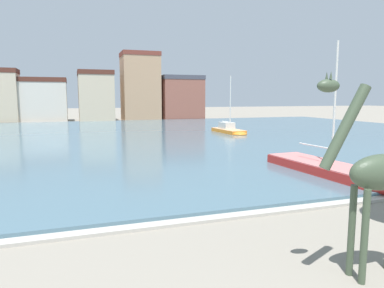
% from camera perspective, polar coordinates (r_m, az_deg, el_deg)
% --- Properties ---
extents(harbor_water, '(87.55, 53.00, 0.25)m').
position_cam_1_polar(harbor_water, '(38.39, -13.24, 1.02)').
color(harbor_water, '#476675').
rests_on(harbor_water, ground).
extents(quay_edge_coping, '(87.55, 0.50, 0.12)m').
position_cam_1_polar(quay_edge_coping, '(12.57, -0.87, -12.50)').
color(quay_edge_coping, '#ADA89E').
rests_on(quay_edge_coping, ground).
extents(giraffe_statue, '(2.83, 0.78, 4.94)m').
position_cam_1_polar(giraffe_statue, '(9.41, 27.79, -4.66)').
color(giraffe_statue, '#3D4C38').
rests_on(giraffe_statue, ground).
extents(sailboat_orange, '(2.20, 6.29, 6.84)m').
position_cam_1_polar(sailboat_orange, '(41.36, 6.16, 2.14)').
color(sailboat_orange, orange).
rests_on(sailboat_orange, ground).
extents(sailboat_red, '(2.65, 8.87, 7.29)m').
position_cam_1_polar(sailboat_red, '(20.31, 22.07, -4.25)').
color(sailboat_red, red).
rests_on(sailboat_red, ground).
extents(townhouse_corner_house, '(9.17, 6.97, 7.83)m').
position_cam_1_polar(townhouse_corner_house, '(69.12, -23.40, 6.58)').
color(townhouse_corner_house, beige).
rests_on(townhouse_corner_house, ground).
extents(townhouse_end_terrace, '(6.14, 7.92, 9.14)m').
position_cam_1_polar(townhouse_end_terrace, '(67.19, -15.35, 7.48)').
color(townhouse_end_terrace, '#C6B293').
rests_on(townhouse_end_terrace, ground).
extents(townhouse_narrow_midrow, '(6.97, 6.05, 12.79)m').
position_cam_1_polar(townhouse_narrow_midrow, '(68.38, -8.40, 9.20)').
color(townhouse_narrow_midrow, tan).
rests_on(townhouse_narrow_midrow, ground).
extents(townhouse_tall_gabled, '(8.24, 6.16, 8.64)m').
position_cam_1_polar(townhouse_tall_gabled, '(70.73, -1.80, 7.53)').
color(townhouse_tall_gabled, '#8E5142').
rests_on(townhouse_tall_gabled, ground).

